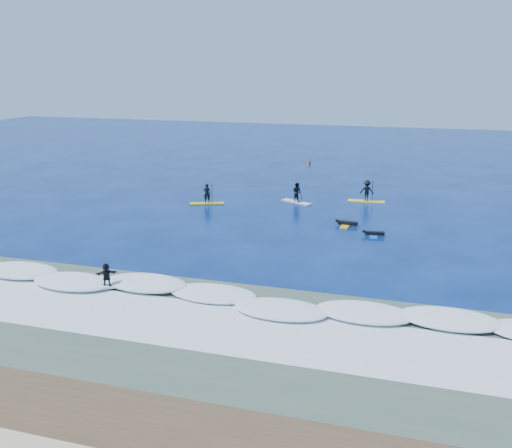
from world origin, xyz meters
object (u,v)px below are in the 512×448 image
(sup_paddler_right, at_px, (367,192))
(marker_buoy, at_px, (309,163))
(prone_paddler_near, at_px, (347,224))
(prone_paddler_far, at_px, (374,234))
(sup_paddler_center, at_px, (297,194))
(sup_paddler_left, at_px, (207,197))
(wave_surfer, at_px, (107,276))

(sup_paddler_right, xyz_separation_m, marker_buoy, (-8.82, 17.66, -0.60))
(prone_paddler_near, xyz_separation_m, prone_paddler_far, (2.25, -2.15, -0.01))
(marker_buoy, bearing_deg, sup_paddler_center, -81.67)
(sup_paddler_right, bearing_deg, marker_buoy, 113.94)
(sup_paddler_right, distance_m, marker_buoy, 19.76)
(sup_paddler_center, bearing_deg, sup_paddler_right, 45.69)
(sup_paddler_center, xyz_separation_m, sup_paddler_right, (5.94, 2.05, 0.11))
(sup_paddler_left, distance_m, prone_paddler_near, 13.24)
(sup_paddler_center, height_order, sup_paddler_right, sup_paddler_right)
(sup_paddler_right, xyz_separation_m, wave_surfer, (-11.26, -25.03, -0.10))
(sup_paddler_left, distance_m, marker_buoy, 23.00)
(sup_paddler_center, bearing_deg, prone_paddler_far, -21.32)
(sup_paddler_left, bearing_deg, marker_buoy, 57.16)
(prone_paddler_far, bearing_deg, prone_paddler_near, 39.20)
(sup_paddler_left, xyz_separation_m, sup_paddler_right, (13.37, 4.88, 0.23))
(sup_paddler_center, relative_size, prone_paddler_near, 1.37)
(sup_paddler_left, height_order, prone_paddler_near, sup_paddler_left)
(wave_surfer, bearing_deg, sup_paddler_right, 29.34)
(marker_buoy, bearing_deg, sup_paddler_right, -63.46)
(prone_paddler_far, relative_size, marker_buoy, 3.07)
(sup_paddler_center, height_order, prone_paddler_far, sup_paddler_center)
(prone_paddler_near, bearing_deg, sup_paddler_right, -0.07)
(sup_paddler_left, xyz_separation_m, prone_paddler_far, (15.03, -5.60, -0.52))
(prone_paddler_near, bearing_deg, prone_paddler_far, -129.74)
(prone_paddler_far, height_order, marker_buoy, marker_buoy)
(prone_paddler_near, bearing_deg, wave_surfer, 151.47)
(prone_paddler_near, relative_size, prone_paddler_far, 1.07)
(sup_paddler_center, xyz_separation_m, prone_paddler_near, (5.34, -6.27, -0.63))
(sup_paddler_left, distance_m, sup_paddler_center, 7.96)
(sup_paddler_center, distance_m, marker_buoy, 19.93)
(prone_paddler_far, bearing_deg, sup_paddler_left, 62.54)
(sup_paddler_left, bearing_deg, sup_paddler_center, -0.59)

